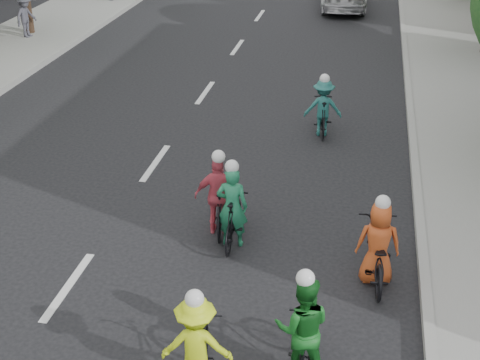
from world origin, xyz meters
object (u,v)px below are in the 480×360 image
(cyclist_0, at_px, (233,214))
(cyclist_5, at_px, (323,111))
(spectator_0, at_px, (26,16))
(cyclist_3, at_px, (303,334))
(cyclist_6, at_px, (220,202))
(cyclist_4, at_px, (377,250))
(cyclist_2, at_px, (198,352))

(cyclist_0, height_order, cyclist_5, cyclist_0)
(spectator_0, bearing_deg, cyclist_3, -130.70)
(cyclist_3, height_order, cyclist_6, cyclist_3)
(cyclist_0, relative_size, cyclist_4, 0.91)
(cyclist_4, distance_m, cyclist_6, 3.20)
(cyclist_2, height_order, cyclist_4, cyclist_4)
(cyclist_2, xyz_separation_m, cyclist_6, (-0.61, 4.15, 0.03))
(cyclist_2, relative_size, cyclist_3, 0.96)
(cyclist_3, bearing_deg, cyclist_2, 16.72)
(cyclist_6, bearing_deg, cyclist_2, 89.27)
(cyclist_4, xyz_separation_m, spectator_0, (-13.17, 13.12, 0.34))
(cyclist_4, distance_m, cyclist_5, 6.43)
(cyclist_3, relative_size, cyclist_6, 1.02)
(cyclist_5, bearing_deg, cyclist_6, 66.31)
(cyclist_4, bearing_deg, cyclist_5, -81.03)
(cyclist_3, bearing_deg, cyclist_4, -117.01)
(cyclist_0, bearing_deg, cyclist_3, 116.02)
(cyclist_5, xyz_separation_m, spectator_0, (-11.72, 6.86, 0.30))
(cyclist_0, bearing_deg, cyclist_2, 92.91)
(cyclist_0, bearing_deg, cyclist_5, -103.68)
(cyclist_3, xyz_separation_m, cyclist_4, (1.02, 2.54, -0.09))
(cyclist_3, height_order, cyclist_5, cyclist_3)
(cyclist_3, xyz_separation_m, cyclist_6, (-2.00, 3.60, -0.04))
(cyclist_5, bearing_deg, cyclist_0, 70.59)
(cyclist_0, distance_m, cyclist_4, 2.77)
(cyclist_6, distance_m, spectator_0, 15.78)
(cyclist_3, bearing_deg, cyclist_5, -92.29)
(cyclist_0, height_order, cyclist_3, cyclist_3)
(cyclist_2, xyz_separation_m, cyclist_4, (2.41, 3.10, -0.02))
(cyclist_5, distance_m, spectator_0, 13.58)
(cyclist_6, relative_size, spectator_0, 1.12)
(cyclist_2, relative_size, cyclist_6, 0.98)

